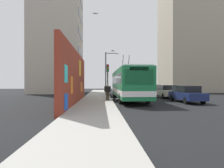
{
  "coord_description": "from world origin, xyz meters",
  "views": [
    {
      "loc": [
        -20.48,
        1.07,
        1.84
      ],
      "look_at": [
        -0.5,
        -0.08,
        1.73
      ],
      "focal_mm": 29.34,
      "sensor_mm": 36.0,
      "label": 1
    }
  ],
  "objects": [
    {
      "name": "building_far_left",
      "position": [
        13.74,
        9.2,
        10.57
      ],
      "size": [
        8.14,
        8.57,
        21.15
      ],
      "color": "#B2A899",
      "rests_on": "ground_plane"
    },
    {
      "name": "parked_car_silver",
      "position": [
        7.45,
        -7.0,
        0.83
      ],
      "size": [
        4.15,
        1.75,
        1.58
      ],
      "color": "#B7B7BC",
      "rests_on": "ground_plane"
    },
    {
      "name": "graffiti_wall",
      "position": [
        -4.36,
        3.35,
        2.29
      ],
      "size": [
        13.3,
        0.32,
        4.59
      ],
      "color": "maroon",
      "rests_on": "ground_plane"
    },
    {
      "name": "parked_car_navy",
      "position": [
        -3.48,
        -7.0,
        0.83
      ],
      "size": [
        4.67,
        1.75,
        1.58
      ],
      "color": "navy",
      "rests_on": "ground_plane"
    },
    {
      "name": "traffic_light",
      "position": [
        0.85,
        0.35,
        2.77
      ],
      "size": [
        0.49,
        0.28,
        3.88
      ],
      "color": "#2D382D",
      "rests_on": "sidewalk_slab"
    },
    {
      "name": "pedestrian_at_curb",
      "position": [
        -2.37,
        0.47,
        1.07
      ],
      "size": [
        0.22,
        0.65,
        1.58
      ],
      "color": "#3F3326",
      "rests_on": "sidewalk_slab"
    },
    {
      "name": "curbside_puddle",
      "position": [
        0.88,
        -0.6,
        0.0
      ],
      "size": [
        1.39,
        1.39,
        0.0
      ],
      "primitive_type": "cylinder",
      "color": "black",
      "rests_on": "ground_plane"
    },
    {
      "name": "street_lamp",
      "position": [
        6.35,
        0.21,
        3.76
      ],
      "size": [
        0.44,
        1.98,
        6.21
      ],
      "color": "#4C4C51",
      "rests_on": "sidewalk_slab"
    },
    {
      "name": "building_far_right",
      "position": [
        17.16,
        -17.0,
        10.68
      ],
      "size": [
        9.29,
        9.9,
        21.37
      ],
      "color": "#9E937F",
      "rests_on": "ground_plane"
    },
    {
      "name": "sidewalk_slab",
      "position": [
        0.0,
        1.6,
        0.07
      ],
      "size": [
        48.0,
        3.2,
        0.15
      ],
      "primitive_type": "cube",
      "color": "#9E9B93",
      "rests_on": "ground_plane"
    },
    {
      "name": "ground_plane",
      "position": [
        0.0,
        0.0,
        0.0
      ],
      "size": [
        80.0,
        80.0,
        0.0
      ],
      "primitive_type": "plane",
      "color": "black"
    },
    {
      "name": "city_bus",
      "position": [
        -0.63,
        -1.8,
        1.84
      ],
      "size": [
        12.3,
        2.68,
        5.09
      ],
      "color": "#19723F",
      "rests_on": "ground_plane"
    },
    {
      "name": "parked_car_champagne",
      "position": [
        1.86,
        -7.0,
        0.83
      ],
      "size": [
        4.35,
        1.94,
        1.58
      ],
      "color": "#C6B793",
      "rests_on": "ground_plane"
    },
    {
      "name": "flying_pigeons",
      "position": [
        1.72,
        0.65,
        7.77
      ],
      "size": [
        4.71,
        2.71,
        3.42
      ],
      "color": "#47474C"
    }
  ]
}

